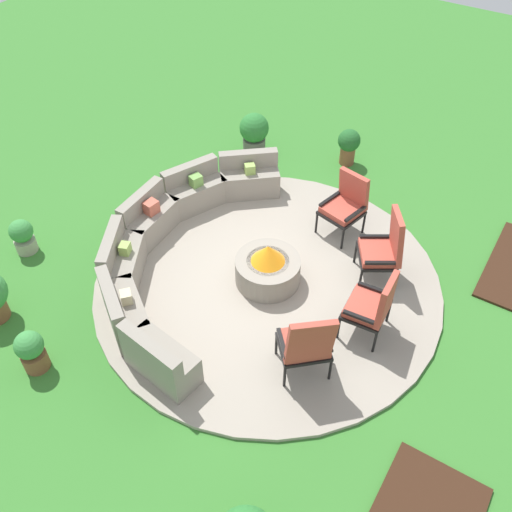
{
  "coord_description": "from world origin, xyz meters",
  "views": [
    {
      "loc": [
        -4.96,
        -2.9,
        6.2
      ],
      "look_at": [
        0.0,
        0.2,
        0.45
      ],
      "focal_mm": 40.05,
      "sensor_mm": 36.0,
      "label": 1
    }
  ],
  "objects_px": {
    "curved_stone_bench": "(170,245)",
    "potted_plant_1": "(31,351)",
    "lounge_chair_front_right": "(374,305)",
    "potted_plant_0": "(23,236)",
    "fire_pit": "(268,268)",
    "lounge_chair_back_left": "(385,247)",
    "lounge_chair_front_left": "(306,344)",
    "potted_plant_2": "(254,132)",
    "lounge_chair_back_right": "(346,203)",
    "potted_plant_3": "(349,144)"
  },
  "relations": [
    {
      "from": "lounge_chair_front_right",
      "to": "potted_plant_1",
      "type": "bearing_deg",
      "value": 124.24
    },
    {
      "from": "potted_plant_1",
      "to": "fire_pit",
      "type": "bearing_deg",
      "value": -31.83
    },
    {
      "from": "fire_pit",
      "to": "lounge_chair_back_right",
      "type": "xyz_separation_m",
      "value": [
        1.59,
        -0.45,
        0.28
      ]
    },
    {
      "from": "fire_pit",
      "to": "lounge_chair_front_right",
      "type": "bearing_deg",
      "value": -93.15
    },
    {
      "from": "lounge_chair_front_right",
      "to": "potted_plant_0",
      "type": "bearing_deg",
      "value": 99.46
    },
    {
      "from": "fire_pit",
      "to": "potted_plant_1",
      "type": "height_order",
      "value": "fire_pit"
    },
    {
      "from": "potted_plant_1",
      "to": "potted_plant_2",
      "type": "relative_size",
      "value": 0.78
    },
    {
      "from": "lounge_chair_front_right",
      "to": "potted_plant_3",
      "type": "xyz_separation_m",
      "value": [
        3.47,
        1.98,
        -0.2
      ]
    },
    {
      "from": "lounge_chair_back_left",
      "to": "potted_plant_0",
      "type": "relative_size",
      "value": 2.03
    },
    {
      "from": "potted_plant_3",
      "to": "lounge_chair_front_right",
      "type": "bearing_deg",
      "value": -150.33
    },
    {
      "from": "lounge_chair_front_right",
      "to": "potted_plant_0",
      "type": "height_order",
      "value": "lounge_chair_front_right"
    },
    {
      "from": "potted_plant_2",
      "to": "potted_plant_0",
      "type": "bearing_deg",
      "value": 159.05
    },
    {
      "from": "fire_pit",
      "to": "lounge_chair_back_left",
      "type": "xyz_separation_m",
      "value": [
        0.95,
        -1.36,
        0.32
      ]
    },
    {
      "from": "fire_pit",
      "to": "potted_plant_3",
      "type": "distance_m",
      "value": 3.4
    },
    {
      "from": "lounge_chair_back_right",
      "to": "potted_plant_0",
      "type": "height_order",
      "value": "lounge_chair_back_right"
    },
    {
      "from": "lounge_chair_front_left",
      "to": "potted_plant_2",
      "type": "distance_m",
      "value": 5.02
    },
    {
      "from": "curved_stone_bench",
      "to": "potted_plant_1",
      "type": "xyz_separation_m",
      "value": [
        -2.43,
        0.3,
        -0.03
      ]
    },
    {
      "from": "potted_plant_1",
      "to": "potted_plant_3",
      "type": "xyz_separation_m",
      "value": [
        6.21,
        -1.43,
        0.07
      ]
    },
    {
      "from": "lounge_chair_front_left",
      "to": "potted_plant_0",
      "type": "distance_m",
      "value": 4.79
    },
    {
      "from": "potted_plant_0",
      "to": "fire_pit",
      "type": "bearing_deg",
      "value": -68.56
    },
    {
      "from": "lounge_chair_back_right",
      "to": "potted_plant_3",
      "type": "bearing_deg",
      "value": -53.02
    },
    {
      "from": "curved_stone_bench",
      "to": "potted_plant_2",
      "type": "distance_m",
      "value": 3.2
    },
    {
      "from": "potted_plant_1",
      "to": "potted_plant_2",
      "type": "distance_m",
      "value": 5.59
    },
    {
      "from": "potted_plant_2",
      "to": "lounge_chair_back_left",
      "type": "bearing_deg",
      "value": -118.47
    },
    {
      "from": "curved_stone_bench",
      "to": "potted_plant_0",
      "type": "xyz_separation_m",
      "value": [
        -0.99,
        2.09,
        -0.06
      ]
    },
    {
      "from": "fire_pit",
      "to": "curved_stone_bench",
      "type": "height_order",
      "value": "curved_stone_bench"
    },
    {
      "from": "lounge_chair_front_left",
      "to": "lounge_chair_back_right",
      "type": "distance_m",
      "value": 2.82
    },
    {
      "from": "potted_plant_2",
      "to": "lounge_chair_back_right",
      "type": "bearing_deg",
      "value": -115.74
    },
    {
      "from": "potted_plant_2",
      "to": "potted_plant_1",
      "type": "bearing_deg",
      "value": -177.94
    },
    {
      "from": "lounge_chair_front_left",
      "to": "lounge_chair_front_right",
      "type": "distance_m",
      "value": 1.12
    },
    {
      "from": "lounge_chair_front_left",
      "to": "lounge_chair_back_right",
      "type": "xyz_separation_m",
      "value": [
        2.72,
        0.77,
        -0.04
      ]
    },
    {
      "from": "potted_plant_0",
      "to": "potted_plant_1",
      "type": "xyz_separation_m",
      "value": [
        -1.44,
        -1.79,
        0.03
      ]
    },
    {
      "from": "fire_pit",
      "to": "lounge_chair_front_right",
      "type": "xyz_separation_m",
      "value": [
        -0.09,
        -1.64,
        0.28
      ]
    },
    {
      "from": "curved_stone_bench",
      "to": "potted_plant_1",
      "type": "bearing_deg",
      "value": 172.89
    },
    {
      "from": "lounge_chair_back_left",
      "to": "potted_plant_2",
      "type": "height_order",
      "value": "lounge_chair_back_left"
    },
    {
      "from": "lounge_chair_front_left",
      "to": "potted_plant_2",
      "type": "bearing_deg",
      "value": 86.99
    },
    {
      "from": "lounge_chair_front_right",
      "to": "potted_plant_0",
      "type": "xyz_separation_m",
      "value": [
        -1.3,
        5.19,
        -0.3
      ]
    },
    {
      "from": "fire_pit",
      "to": "curved_stone_bench",
      "type": "distance_m",
      "value": 1.51
    },
    {
      "from": "lounge_chair_back_left",
      "to": "potted_plant_3",
      "type": "relative_size",
      "value": 1.71
    },
    {
      "from": "potted_plant_0",
      "to": "potted_plant_1",
      "type": "distance_m",
      "value": 2.3
    },
    {
      "from": "curved_stone_bench",
      "to": "lounge_chair_front_right",
      "type": "relative_size",
      "value": 4.24
    },
    {
      "from": "curved_stone_bench",
      "to": "lounge_chair_back_left",
      "type": "bearing_deg",
      "value": -64.22
    },
    {
      "from": "curved_stone_bench",
      "to": "lounge_chair_back_right",
      "type": "distance_m",
      "value": 2.77
    },
    {
      "from": "lounge_chair_back_left",
      "to": "curved_stone_bench",
      "type": "bearing_deg",
      "value": 83.95
    },
    {
      "from": "curved_stone_bench",
      "to": "lounge_chair_front_left",
      "type": "relative_size",
      "value": 3.81
    },
    {
      "from": "lounge_chair_front_right",
      "to": "potted_plant_2",
      "type": "distance_m",
      "value": 4.59
    },
    {
      "from": "lounge_chair_back_left",
      "to": "lounge_chair_back_right",
      "type": "distance_m",
      "value": 1.11
    },
    {
      "from": "potted_plant_1",
      "to": "potted_plant_3",
      "type": "distance_m",
      "value": 6.38
    },
    {
      "from": "potted_plant_0",
      "to": "potted_plant_2",
      "type": "distance_m",
      "value": 4.44
    },
    {
      "from": "potted_plant_2",
      "to": "potted_plant_3",
      "type": "distance_m",
      "value": 1.75
    }
  ]
}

